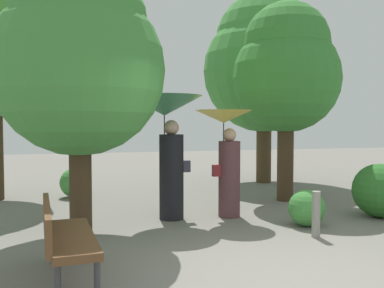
{
  "coord_description": "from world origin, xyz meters",
  "views": [
    {
      "loc": [
        -2.18,
        -4.03,
        1.65
      ],
      "look_at": [
        0.0,
        3.54,
        1.26
      ],
      "focal_mm": 39.76,
      "sensor_mm": 36.0,
      "label": 1
    }
  ],
  "objects_px": {
    "path_marker_post": "(316,214)",
    "person_right": "(226,145)",
    "tree_mid_right": "(264,62)",
    "tree_near_right": "(286,68)",
    "park_bench": "(63,234)",
    "person_left": "(167,128)",
    "tree_near_left": "(79,56)"
  },
  "relations": [
    {
      "from": "path_marker_post",
      "to": "person_right",
      "type": "bearing_deg",
      "value": 115.67
    },
    {
      "from": "tree_mid_right",
      "to": "tree_near_right",
      "type": "bearing_deg",
      "value": -106.3
    },
    {
      "from": "park_bench",
      "to": "path_marker_post",
      "type": "bearing_deg",
      "value": -80.38
    },
    {
      "from": "tree_near_right",
      "to": "tree_mid_right",
      "type": "relative_size",
      "value": 0.8
    },
    {
      "from": "person_left",
      "to": "person_right",
      "type": "relative_size",
      "value": 1.13
    },
    {
      "from": "person_left",
      "to": "tree_mid_right",
      "type": "bearing_deg",
      "value": -50.22
    },
    {
      "from": "tree_near_left",
      "to": "tree_mid_right",
      "type": "height_order",
      "value": "tree_mid_right"
    },
    {
      "from": "park_bench",
      "to": "path_marker_post",
      "type": "relative_size",
      "value": 2.29
    },
    {
      "from": "person_left",
      "to": "person_right",
      "type": "bearing_deg",
      "value": -101.39
    },
    {
      "from": "tree_near_left",
      "to": "tree_mid_right",
      "type": "bearing_deg",
      "value": 41.03
    },
    {
      "from": "tree_mid_right",
      "to": "path_marker_post",
      "type": "bearing_deg",
      "value": -108.08
    },
    {
      "from": "person_right",
      "to": "tree_near_right",
      "type": "distance_m",
      "value": 2.6
    },
    {
      "from": "person_left",
      "to": "tree_mid_right",
      "type": "relative_size",
      "value": 0.4
    },
    {
      "from": "person_left",
      "to": "tree_near_left",
      "type": "relative_size",
      "value": 0.52
    },
    {
      "from": "person_right",
      "to": "park_bench",
      "type": "bearing_deg",
      "value": 126.04
    },
    {
      "from": "park_bench",
      "to": "tree_near_left",
      "type": "distance_m",
      "value": 2.83
    },
    {
      "from": "tree_mid_right",
      "to": "path_marker_post",
      "type": "height_order",
      "value": "tree_mid_right"
    },
    {
      "from": "person_left",
      "to": "tree_near_right",
      "type": "relative_size",
      "value": 0.51
    },
    {
      "from": "tree_mid_right",
      "to": "path_marker_post",
      "type": "relative_size",
      "value": 7.84
    },
    {
      "from": "tree_near_right",
      "to": "path_marker_post",
      "type": "height_order",
      "value": "tree_near_right"
    },
    {
      "from": "tree_near_left",
      "to": "tree_near_right",
      "type": "relative_size",
      "value": 0.97
    },
    {
      "from": "person_right",
      "to": "park_bench",
      "type": "height_order",
      "value": "person_right"
    },
    {
      "from": "tree_mid_right",
      "to": "path_marker_post",
      "type": "xyz_separation_m",
      "value": [
        -1.77,
        -5.42,
        -3.01
      ]
    },
    {
      "from": "tree_near_right",
      "to": "person_right",
      "type": "bearing_deg",
      "value": -147.33
    },
    {
      "from": "person_right",
      "to": "park_bench",
      "type": "xyz_separation_m",
      "value": [
        -2.71,
        -2.45,
        -0.75
      ]
    },
    {
      "from": "person_right",
      "to": "tree_near_right",
      "type": "bearing_deg",
      "value": -63.43
    },
    {
      "from": "tree_near_right",
      "to": "tree_near_left",
      "type": "bearing_deg",
      "value": -158.06
    },
    {
      "from": "person_right",
      "to": "tree_near_right",
      "type": "relative_size",
      "value": 0.45
    },
    {
      "from": "tree_near_right",
      "to": "tree_mid_right",
      "type": "distance_m",
      "value": 2.83
    },
    {
      "from": "tree_near_left",
      "to": "tree_near_right",
      "type": "bearing_deg",
      "value": 21.94
    },
    {
      "from": "person_right",
      "to": "path_marker_post",
      "type": "height_order",
      "value": "person_right"
    },
    {
      "from": "person_right",
      "to": "tree_mid_right",
      "type": "xyz_separation_m",
      "value": [
        2.55,
        3.8,
        2.08
      ]
    }
  ]
}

